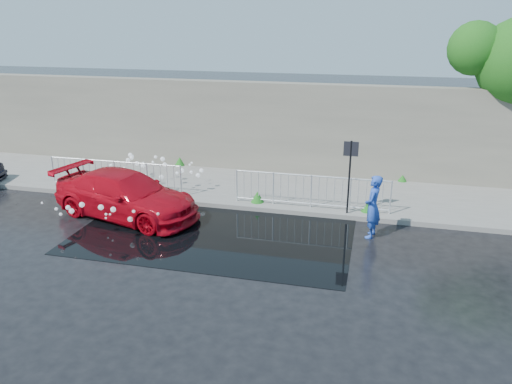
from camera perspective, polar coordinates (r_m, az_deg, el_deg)
ground at (r=14.19m, az=-7.87°, el=-5.98°), size 90.00×90.00×0.00m
pavement at (r=18.54m, az=-2.27°, el=0.64°), size 30.00×4.00×0.15m
curb at (r=16.75m, az=-4.16°, el=-1.49°), size 30.00×0.25×0.16m
retaining_wall at (r=20.11m, az=-0.60°, el=7.53°), size 30.00×0.60×3.50m
puddle at (r=14.87m, az=-4.67°, el=-4.59°), size 8.00×5.00×0.01m
sign_post at (r=15.58m, az=10.69°, el=2.99°), size 0.45×0.06×2.50m
railing_left at (r=18.41m, az=-15.81°, el=1.91°), size 5.05×0.05×1.10m
railing_right at (r=16.22m, az=6.31°, el=0.20°), size 5.05×0.05×1.10m
weeds at (r=18.10m, az=-3.73°, el=0.91°), size 12.17×3.93×0.37m
water_spray at (r=17.58m, az=-13.30°, el=1.51°), size 3.56×5.56×1.00m
red_car at (r=16.28m, az=-14.65°, el=-0.33°), size 5.27×3.14×1.43m
person at (r=14.58m, az=13.20°, el=-1.65°), size 0.55×0.74×1.85m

